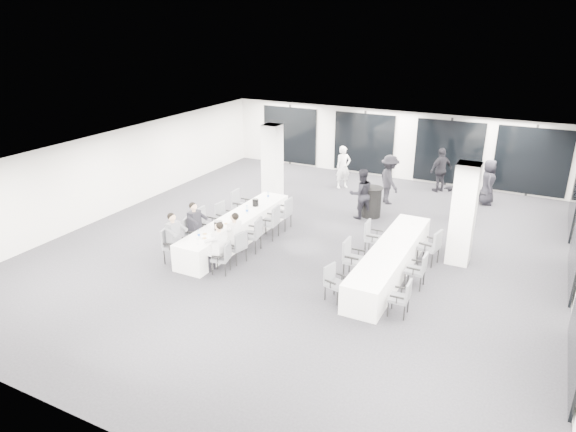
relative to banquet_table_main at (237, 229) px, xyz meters
name	(u,v)px	position (x,y,z in m)	size (l,w,h in m)	color
room	(348,195)	(2.87, 1.65, 1.01)	(14.04, 16.04, 2.84)	black
column_left	(272,163)	(-0.82, 3.74, 1.02)	(0.60, 0.60, 2.80)	white
column_right	(463,214)	(6.18, 1.54, 1.02)	(0.60, 0.60, 2.80)	white
banquet_table_main	(237,229)	(0.00, 0.00, 0.00)	(0.90, 5.00, 0.75)	white
banquet_table_side	(390,260)	(4.71, 0.02, 0.00)	(0.90, 5.00, 0.75)	white
cocktail_table	(371,202)	(2.94, 3.79, 0.14)	(0.73, 0.73, 1.02)	black
chair_main_left_near	(171,243)	(-0.83, -2.02, 0.18)	(0.59, 0.62, 0.98)	#56585E
chair_main_left_second	(192,231)	(-0.83, -1.08, 0.18)	(0.60, 0.62, 0.97)	#56585E
chair_main_left_mid	(205,223)	(-0.84, -0.45, 0.21)	(0.53, 0.59, 1.03)	#56585E
chair_main_left_fourth	(223,215)	(-0.83, 0.52, 0.13)	(0.51, 0.55, 0.89)	#56585E
chair_main_left_far	(239,203)	(-0.84, 1.50, 0.20)	(0.53, 0.59, 1.02)	#56585E
chair_main_right_near	(223,256)	(0.82, -1.94, 0.12)	(0.52, 0.55, 0.86)	#56585E
chair_main_right_second	(238,245)	(0.83, -1.24, 0.15)	(0.55, 0.58, 0.92)	#56585E
chair_main_right_mid	(254,233)	(0.84, -0.40, 0.19)	(0.58, 0.62, 1.00)	#56585E
chair_main_right_fourth	(272,220)	(0.84, 0.65, 0.21)	(0.55, 0.61, 1.03)	#56585E
chair_main_right_far	(284,211)	(0.84, 1.49, 0.21)	(0.53, 0.59, 1.02)	#56585E
chair_side_left_near	(334,280)	(3.89, -1.87, 0.12)	(0.53, 0.55, 0.86)	#56585E
chair_side_left_mid	(352,256)	(3.87, -0.61, 0.21)	(0.52, 0.59, 1.02)	#56585E
chair_side_left_far	(372,235)	(3.88, 0.99, 0.17)	(0.50, 0.56, 0.96)	#56585E
chair_side_right_near	(402,296)	(5.54, -1.85, 0.12)	(0.45, 0.50, 0.87)	#56585E
chair_side_right_mid	(419,268)	(5.54, -0.39, 0.15)	(0.47, 0.52, 0.92)	#56585E
chair_side_right_far	(432,245)	(5.55, 1.06, 0.19)	(0.59, 0.62, 0.99)	#56585E
seated_guest_a	(175,235)	(-0.67, -2.00, 0.44)	(0.50, 0.38, 1.44)	#57595E
seated_guest_b	(196,223)	(-0.67, -1.06, 0.44)	(0.50, 0.38, 1.44)	black
seated_guest_c	(217,244)	(0.67, -1.96, 0.44)	(0.50, 0.38, 1.44)	silver
seated_guest_d	(233,234)	(0.67, -1.23, 0.44)	(0.50, 0.38, 1.44)	silver
standing_guest_a	(343,164)	(0.93, 6.32, 0.57)	(0.69, 0.56, 1.89)	silver
standing_guest_b	(361,190)	(2.66, 3.50, 0.59)	(0.93, 0.57, 1.92)	black
standing_guest_c	(390,176)	(3.06, 5.35, 0.63)	(1.30, 0.66, 2.01)	black
standing_guest_d	(441,167)	(4.43, 7.57, 0.60)	(1.15, 0.64, 1.95)	black
standing_guest_e	(489,179)	(6.23, 6.88, 0.55)	(0.89, 0.54, 1.85)	black
standing_guest_f	(464,191)	(5.64, 5.29, 0.48)	(1.57, 0.60, 1.71)	black
standing_guest_g	(278,165)	(-1.45, 5.32, 0.49)	(0.63, 0.51, 1.73)	silver
standing_guest_h	(462,214)	(6.04, 2.54, 0.68)	(1.02, 0.62, 2.11)	black
ice_bucket_near	(218,226)	(0.09, -1.06, 0.51)	(0.24, 0.24, 0.27)	black
ice_bucket_far	(255,203)	(0.00, 1.12, 0.49)	(0.20, 0.20, 0.22)	black
water_bottle_a	(199,234)	(-0.09, -1.73, 0.49)	(0.07, 0.07, 0.22)	silver
water_bottle_b	(247,210)	(0.11, 0.43, 0.50)	(0.08, 0.08, 0.25)	silver
water_bottle_c	(268,195)	(-0.01, 1.95, 0.48)	(0.07, 0.07, 0.21)	silver
plate_a	(205,234)	(-0.08, -1.48, 0.39)	(0.21, 0.21, 0.03)	white
plate_b	(204,238)	(0.09, -1.72, 0.39)	(0.20, 0.20, 0.03)	white
plate_c	(226,224)	(0.02, -0.59, 0.39)	(0.18, 0.18, 0.03)	white
wine_glass	(198,239)	(0.15, -2.10, 0.52)	(0.08, 0.08, 0.20)	silver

